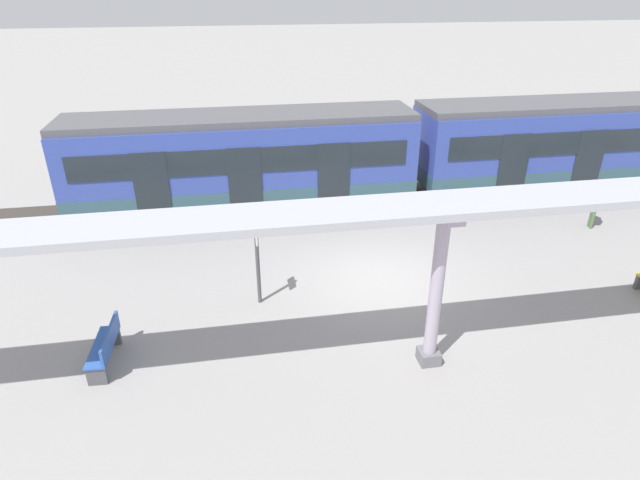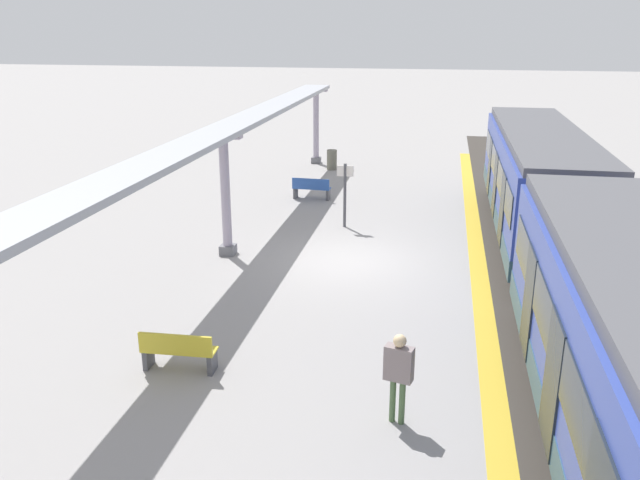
% 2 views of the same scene
% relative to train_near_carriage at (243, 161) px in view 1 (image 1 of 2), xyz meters
% --- Properties ---
extents(ground_plane, '(176.00, 176.00, 0.00)m').
position_rel_train_near_carriage_xyz_m(ground_plane, '(5.64, 3.42, -1.83)').
color(ground_plane, gray).
extents(tactile_edge_strip, '(0.50, 35.56, 0.01)m').
position_rel_train_near_carriage_xyz_m(tactile_edge_strip, '(1.84, 3.42, -1.82)').
color(tactile_edge_strip, gold).
rests_on(tactile_edge_strip, ground).
extents(trackbed, '(3.20, 47.56, 0.01)m').
position_rel_train_near_carriage_xyz_m(trackbed, '(-0.01, 3.42, -1.82)').
color(trackbed, '#38332D').
rests_on(trackbed, ground).
extents(train_near_carriage, '(2.65, 11.93, 3.48)m').
position_rel_train_near_carriage_xyz_m(train_near_carriage, '(0.00, 0.00, 0.00)').
color(train_near_carriage, '#3246A1').
rests_on(train_near_carriage, ground).
extents(train_far_carriage, '(2.65, 11.93, 3.48)m').
position_rel_train_near_carriage_xyz_m(train_far_carriage, '(0.00, 12.51, 0.00)').
color(train_far_carriage, '#3246A1').
rests_on(train_far_carriage, ground).
extents(canopy_pillar_second, '(1.10, 0.44, 3.65)m').
position_rel_train_near_carriage_xyz_m(canopy_pillar_second, '(9.24, 3.53, 0.02)').
color(canopy_pillar_second, slate).
rests_on(canopy_pillar_second, ground).
extents(canopy_beam, '(1.20, 28.36, 0.16)m').
position_rel_train_near_carriage_xyz_m(canopy_beam, '(9.24, 3.35, 1.90)').
color(canopy_beam, '#A8AAB2').
rests_on(canopy_beam, canopy_pillar_nearest).
extents(bench_near_end, '(1.52, 0.51, 0.86)m').
position_rel_train_near_carriage_xyz_m(bench_near_end, '(8.06, -3.38, -1.39)').
color(bench_near_end, '#2B53A5').
rests_on(bench_near_end, ground).
extents(platform_info_sign, '(0.56, 0.10, 2.20)m').
position_rel_train_near_carriage_xyz_m(platform_info_sign, '(6.21, 0.06, -0.50)').
color(platform_info_sign, '#4C4C51').
rests_on(platform_info_sign, ground).
extents(passenger_waiting_near_edge, '(0.53, 0.34, 1.69)m').
position_rel_train_near_carriage_xyz_m(passenger_waiting_near_edge, '(3.57, 11.38, -0.77)').
color(passenger_waiting_near_edge, '#4C6840').
rests_on(passenger_waiting_near_edge, ground).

